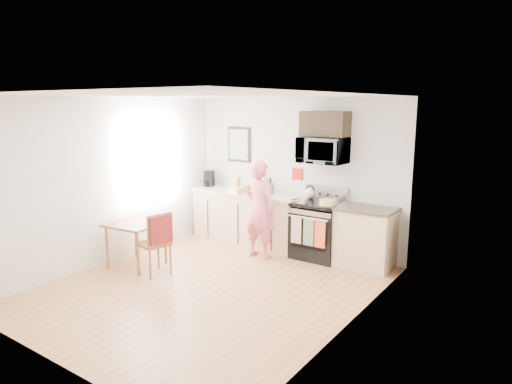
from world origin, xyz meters
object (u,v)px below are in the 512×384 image
Objects in this scene: microwave at (323,150)px; dining_table at (136,227)px; range at (318,232)px; cake at (328,203)px; person at (259,209)px; chair at (158,236)px.

microwave is 1.01× the size of dining_table.
cake is at bearing -35.41° from range.
person is 2.16× the size of dining_table.
cake is (1.76, 1.91, 0.36)m from chair.
person is at bearing -146.45° from range.
range is at bearing 43.13° from dining_table.
chair is at bearing -132.66° from cake.
dining_table is 0.60m from chair.
cake is (2.35, 1.81, 0.35)m from dining_table.
person is (-0.80, -0.63, -0.95)m from microwave.
microwave reaches higher than range.
range is at bearing 144.59° from cake.
dining_table is 2.99m from cake.
dining_table is (-2.11, -2.08, -1.14)m from microwave.
microwave reaches higher than chair.
cake is (1.04, 0.36, 0.17)m from person.
range is 1.33m from microwave.
microwave is at bearing -138.53° from person.
person is 5.14× the size of cake.
range is at bearing -143.43° from person.
chair reaches higher than dining_table.
chair is 3.02× the size of cake.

